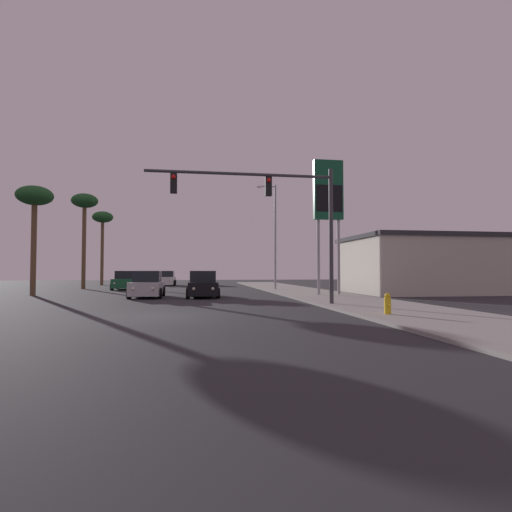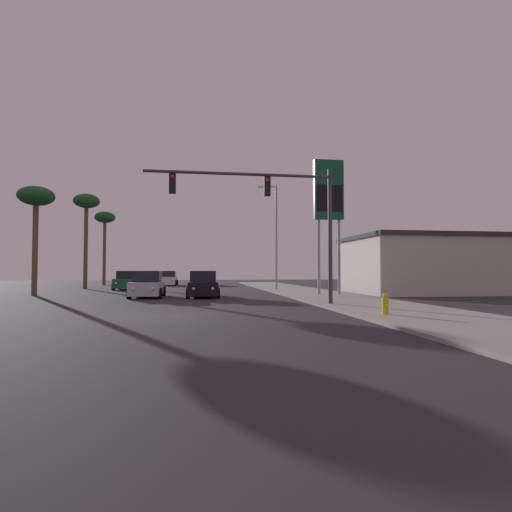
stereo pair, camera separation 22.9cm
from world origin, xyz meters
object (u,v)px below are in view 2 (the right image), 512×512
street_lamp (275,231)px  palm_tree_near (36,201)px  car_grey (201,279)px  car_silver (148,285)px  car_black (203,285)px  palm_tree_far (105,221)px  gas_station_sign (329,197)px  car_white (169,279)px  palm_tree_mid (86,206)px  traffic_light_mast (276,205)px  car_green (127,281)px  fire_hydrant (385,304)px

street_lamp → palm_tree_near: 18.23m
car_grey → palm_tree_near: 22.61m
car_grey → car_silver: bearing=82.3°
car_black → street_lamp: size_ratio=0.48×
car_silver → car_black: bearing=175.8°
car_grey → palm_tree_far: size_ratio=0.50×
car_black → gas_station_sign: size_ratio=0.48×
car_white → palm_tree_mid: bearing=49.8°
car_silver → palm_tree_near: bearing=-21.5°
car_silver → gas_station_sign: gas_station_sign is taller
car_black → street_lamp: bearing=-128.4°
car_black → palm_tree_far: bearing=-64.0°
car_black → traffic_light_mast: (3.36, -7.41, 4.05)m
car_white → traffic_light_mast: traffic_light_mast is taller
palm_tree_mid → car_white: bearing=48.7°
traffic_light_mast → palm_tree_near: size_ratio=1.18×
car_green → traffic_light_mast: 21.81m
car_grey → car_black: bearing=91.4°
palm_tree_near → fire_hydrant: bearing=-41.3°
car_green → street_lamp: 14.10m
car_green → fire_hydrant: car_green is taller
gas_station_sign → fire_hydrant: (-1.93, -11.96, -6.13)m
car_silver → gas_station_sign: (11.81, -0.54, 5.86)m
street_lamp → palm_tree_mid: (-16.99, 5.62, 2.65)m
fire_hydrant → palm_tree_near: 24.48m
car_white → palm_tree_far: bearing=-13.4°
car_silver → palm_tree_far: bearing=-71.0°
gas_station_sign → palm_tree_mid: 23.54m
traffic_light_mast → palm_tree_mid: bearing=124.1°
gas_station_sign → car_white: bearing=119.0°
palm_tree_near → traffic_light_mast: bearing=-36.2°
palm_tree_far → palm_tree_mid: 10.02m
street_lamp → palm_tree_far: (-17.55, 15.62, 2.46)m
fire_hydrant → car_silver: bearing=128.3°
car_white → fire_hydrant: car_white is taller
car_silver → fire_hydrant: size_ratio=5.68×
car_black → car_silver: same height
street_lamp → traffic_light_mast: bearing=-100.6°
car_black → car_silver: (-3.48, 0.27, 0.00)m
car_green → palm_tree_near: size_ratio=0.57×
fire_hydrant → palm_tree_mid: bearing=123.8°
car_white → traffic_light_mast: (7.07, -28.86, 4.05)m
fire_hydrant → palm_tree_near: (-17.83, 15.66, 6.02)m
car_black → street_lamp: 10.88m
street_lamp → fire_hydrant: bearing=-89.5°
fire_hydrant → palm_tree_near: palm_tree_near is taller
car_green → car_white: bearing=-107.3°
car_silver → car_white: 21.19m
car_white → palm_tree_near: 20.43m
car_grey → car_green: bearing=59.0°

